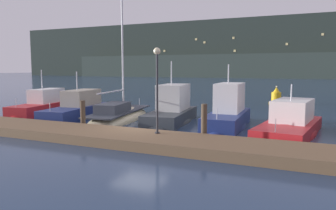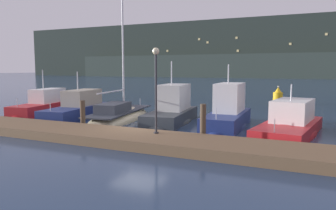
{
  "view_description": "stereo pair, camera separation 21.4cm",
  "coord_description": "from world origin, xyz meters",
  "px_view_note": "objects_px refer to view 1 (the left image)",
  "views": [
    {
      "loc": [
        8.12,
        -14.66,
        3.45
      ],
      "look_at": [
        0.0,
        3.64,
        1.2
      ],
      "focal_mm": 35.0,
      "sensor_mm": 36.0,
      "label": 1
    },
    {
      "loc": [
        8.32,
        -14.57,
        3.45
      ],
      "look_at": [
        0.0,
        3.64,
        1.2
      ],
      "focal_mm": 35.0,
      "sensor_mm": 36.0,
      "label": 2
    }
  ],
  "objects_px": {
    "motorboat_berth_4": "(171,115)",
    "rowboat_adrift": "(73,101)",
    "sailboat_berth_3": "(119,119)",
    "motorboat_berth_6": "(290,129)",
    "dock_lamppost": "(157,76)",
    "motorboat_berth_5": "(228,119)",
    "motorboat_berth_2": "(78,113)",
    "motorboat_berth_1": "(43,109)",
    "channel_buoy": "(276,97)"
  },
  "relations": [
    {
      "from": "dock_lamppost",
      "to": "channel_buoy",
      "type": "bearing_deg",
      "value": 80.55
    },
    {
      "from": "motorboat_berth_1",
      "to": "motorboat_berth_5",
      "type": "height_order",
      "value": "motorboat_berth_5"
    },
    {
      "from": "motorboat_berth_1",
      "to": "motorboat_berth_2",
      "type": "height_order",
      "value": "motorboat_berth_1"
    },
    {
      "from": "motorboat_berth_4",
      "to": "rowboat_adrift",
      "type": "relative_size",
      "value": 2.24
    },
    {
      "from": "rowboat_adrift",
      "to": "sailboat_berth_3",
      "type": "bearing_deg",
      "value": -38.11
    },
    {
      "from": "motorboat_berth_1",
      "to": "rowboat_adrift",
      "type": "bearing_deg",
      "value": 116.97
    },
    {
      "from": "dock_lamppost",
      "to": "rowboat_adrift",
      "type": "xyz_separation_m",
      "value": [
        -16.7,
        13.94,
        -3.08
      ]
    },
    {
      "from": "motorboat_berth_5",
      "to": "channel_buoy",
      "type": "height_order",
      "value": "motorboat_berth_5"
    },
    {
      "from": "dock_lamppost",
      "to": "motorboat_berth_1",
      "type": "bearing_deg",
      "value": 156.59
    },
    {
      "from": "motorboat_berth_1",
      "to": "motorboat_berth_5",
      "type": "relative_size",
      "value": 1.05
    },
    {
      "from": "motorboat_berth_1",
      "to": "motorboat_berth_2",
      "type": "relative_size",
      "value": 0.93
    },
    {
      "from": "sailboat_berth_3",
      "to": "motorboat_berth_4",
      "type": "bearing_deg",
      "value": 13.07
    },
    {
      "from": "motorboat_berth_1",
      "to": "motorboat_berth_4",
      "type": "xyz_separation_m",
      "value": [
        10.56,
        0.39,
        0.15
      ]
    },
    {
      "from": "motorboat_berth_1",
      "to": "motorboat_berth_5",
      "type": "xyz_separation_m",
      "value": [
        14.31,
        0.06,
        0.18
      ]
    },
    {
      "from": "motorboat_berth_2",
      "to": "motorboat_berth_5",
      "type": "relative_size",
      "value": 1.13
    },
    {
      "from": "motorboat_berth_4",
      "to": "channel_buoy",
      "type": "bearing_deg",
      "value": 70.25
    },
    {
      "from": "motorboat_berth_2",
      "to": "motorboat_berth_4",
      "type": "distance_m",
      "value": 6.75
    },
    {
      "from": "motorboat_berth_1",
      "to": "motorboat_berth_2",
      "type": "distance_m",
      "value": 3.98
    },
    {
      "from": "motorboat_berth_6",
      "to": "channel_buoy",
      "type": "distance_m",
      "value": 15.32
    },
    {
      "from": "channel_buoy",
      "to": "dock_lamppost",
      "type": "xyz_separation_m",
      "value": [
        -3.29,
        -19.75,
        2.45
      ]
    },
    {
      "from": "sailboat_berth_3",
      "to": "motorboat_berth_5",
      "type": "relative_size",
      "value": 2.06
    },
    {
      "from": "motorboat_berth_2",
      "to": "motorboat_berth_5",
      "type": "height_order",
      "value": "motorboat_berth_5"
    },
    {
      "from": "motorboat_berth_5",
      "to": "rowboat_adrift",
      "type": "xyz_separation_m",
      "value": [
        -18.69,
        8.54,
        -0.5
      ]
    },
    {
      "from": "motorboat_berth_2",
      "to": "motorboat_berth_6",
      "type": "height_order",
      "value": "motorboat_berth_2"
    },
    {
      "from": "motorboat_berth_4",
      "to": "motorboat_berth_5",
      "type": "xyz_separation_m",
      "value": [
        3.75,
        -0.32,
        0.04
      ]
    },
    {
      "from": "motorboat_berth_1",
      "to": "dock_lamppost",
      "type": "xyz_separation_m",
      "value": [
        12.32,
        -5.33,
        2.76
      ]
    },
    {
      "from": "motorboat_berth_6",
      "to": "rowboat_adrift",
      "type": "distance_m",
      "value": 24.08
    },
    {
      "from": "channel_buoy",
      "to": "rowboat_adrift",
      "type": "bearing_deg",
      "value": -163.78
    },
    {
      "from": "motorboat_berth_6",
      "to": "dock_lamppost",
      "type": "height_order",
      "value": "dock_lamppost"
    },
    {
      "from": "motorboat_berth_4",
      "to": "motorboat_berth_5",
      "type": "relative_size",
      "value": 1.03
    },
    {
      "from": "channel_buoy",
      "to": "motorboat_berth_1",
      "type": "bearing_deg",
      "value": -137.26
    },
    {
      "from": "motorboat_berth_2",
      "to": "sailboat_berth_3",
      "type": "height_order",
      "value": "sailboat_berth_3"
    },
    {
      "from": "motorboat_berth_1",
      "to": "dock_lamppost",
      "type": "relative_size",
      "value": 1.73
    },
    {
      "from": "channel_buoy",
      "to": "motorboat_berth_5",
      "type": "bearing_deg",
      "value": -95.14
    },
    {
      "from": "motorboat_berth_2",
      "to": "rowboat_adrift",
      "type": "height_order",
      "value": "motorboat_berth_2"
    },
    {
      "from": "motorboat_berth_5",
      "to": "sailboat_berth_3",
      "type": "bearing_deg",
      "value": -176.22
    },
    {
      "from": "motorboat_berth_1",
      "to": "motorboat_berth_5",
      "type": "distance_m",
      "value": 14.31
    },
    {
      "from": "motorboat_berth_5",
      "to": "rowboat_adrift",
      "type": "height_order",
      "value": "motorboat_berth_5"
    },
    {
      "from": "motorboat_berth_2",
      "to": "motorboat_berth_6",
      "type": "xyz_separation_m",
      "value": [
        13.9,
        -0.02,
        -0.06
      ]
    },
    {
      "from": "motorboat_berth_4",
      "to": "motorboat_berth_5",
      "type": "height_order",
      "value": "motorboat_berth_4"
    },
    {
      "from": "motorboat_berth_4",
      "to": "dock_lamppost",
      "type": "distance_m",
      "value": 6.53
    },
    {
      "from": "motorboat_berth_5",
      "to": "dock_lamppost",
      "type": "relative_size",
      "value": 1.65
    },
    {
      "from": "motorboat_berth_1",
      "to": "motorboat_berth_5",
      "type": "bearing_deg",
      "value": 0.25
    },
    {
      "from": "motorboat_berth_5",
      "to": "channel_buoy",
      "type": "bearing_deg",
      "value": 84.86
    },
    {
      "from": "rowboat_adrift",
      "to": "motorboat_berth_5",
      "type": "bearing_deg",
      "value": -24.57
    },
    {
      "from": "motorboat_berth_4",
      "to": "motorboat_berth_5",
      "type": "distance_m",
      "value": 3.76
    },
    {
      "from": "sailboat_berth_3",
      "to": "motorboat_berth_6",
      "type": "relative_size",
      "value": 1.81
    },
    {
      "from": "motorboat_berth_4",
      "to": "channel_buoy",
      "type": "distance_m",
      "value": 14.91
    },
    {
      "from": "motorboat_berth_1",
      "to": "motorboat_berth_4",
      "type": "relative_size",
      "value": 1.02
    },
    {
      "from": "sailboat_berth_3",
      "to": "rowboat_adrift",
      "type": "xyz_separation_m",
      "value": [
        -11.5,
        9.02,
        -0.11
      ]
    }
  ]
}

